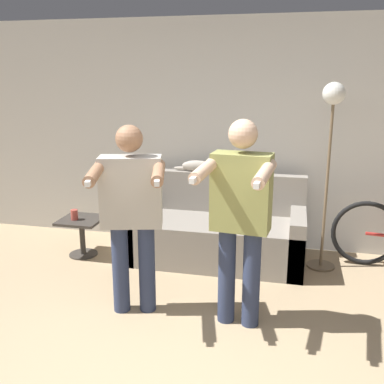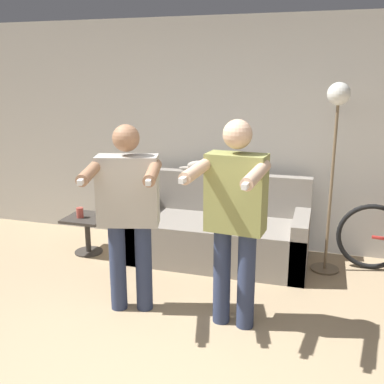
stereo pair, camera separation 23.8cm
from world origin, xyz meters
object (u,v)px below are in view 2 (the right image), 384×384
at_px(couch, 219,234).
at_px(side_table, 87,227).
at_px(cat, 204,165).
at_px(cup, 80,213).
at_px(person_left, 128,206).
at_px(floor_lamp, 336,129).
at_px(person_right, 235,212).

distance_m(couch, side_table, 1.49).
distance_m(cat, cup, 1.49).
xyz_separation_m(cat, side_table, (-1.22, -0.54, -0.67)).
height_order(person_left, cat, person_left).
distance_m(person_left, cup, 1.51).
bearing_deg(cup, person_left, -43.42).
bearing_deg(floor_lamp, side_table, -173.97).
relative_size(couch, cup, 16.59).
distance_m(couch, cat, 0.79).
bearing_deg(cup, couch, 10.31).
relative_size(person_left, side_table, 3.54).
bearing_deg(floor_lamp, cat, 169.16).
relative_size(couch, floor_lamp, 0.99).
relative_size(floor_lamp, cup, 16.74).
xyz_separation_m(couch, floor_lamp, (1.13, 0.04, 1.18)).
bearing_deg(cat, floor_lamp, -10.84).
bearing_deg(floor_lamp, person_left, -140.64).
distance_m(person_right, cat, 1.71).
bearing_deg(person_right, floor_lamp, 67.19).
bearing_deg(person_left, cup, 121.65).
xyz_separation_m(person_right, cup, (-1.94, 0.99, -0.48)).
relative_size(side_table, cup, 3.96).
bearing_deg(couch, person_left, -110.53).
xyz_separation_m(floor_lamp, side_table, (-2.60, -0.27, -1.16)).
bearing_deg(couch, floor_lamp, 2.23).
xyz_separation_m(person_right, cat, (-0.66, 1.58, 0.02)).
relative_size(person_right, cup, 14.58).
distance_m(cat, floor_lamp, 1.49).
xyz_separation_m(side_table, cup, (-0.05, -0.05, 0.18)).
distance_m(floor_lamp, side_table, 2.86).
bearing_deg(floor_lamp, couch, -177.77).
height_order(cat, cup, cat).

